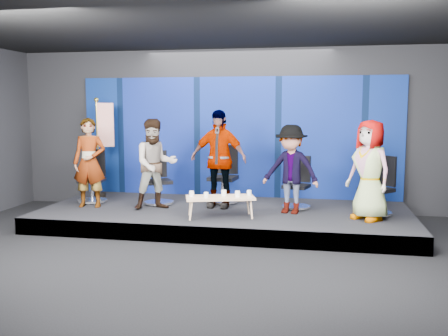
{
  "coord_description": "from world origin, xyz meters",
  "views": [
    {
      "loc": [
        1.79,
        -6.78,
        2.25
      ],
      "look_at": [
        0.01,
        2.4,
        1.11
      ],
      "focal_mm": 40.0,
      "sensor_mm": 36.0,
      "label": 1
    }
  ],
  "objects_px": {
    "chair_b": "(158,187)",
    "mug_d": "(238,194)",
    "chair_e": "(378,195)",
    "mug_b": "(206,195)",
    "panelist_a": "(89,163)",
    "chair_d": "(297,191)",
    "coffee_table": "(220,198)",
    "mug_c": "(224,193)",
    "panelist_c": "(218,159)",
    "panelist_d": "(291,169)",
    "panelist_e": "(370,170)",
    "flag_stand": "(103,145)",
    "chair_a": "(93,185)",
    "chair_c": "(224,184)",
    "mug_a": "(192,194)",
    "panelist_b": "(155,164)",
    "mug_e": "(249,193)"
  },
  "relations": [
    {
      "from": "panelist_b",
      "to": "chair_c",
      "type": "xyz_separation_m",
      "value": [
        1.15,
        0.92,
        -0.48
      ]
    },
    {
      "from": "panelist_d",
      "to": "mug_b",
      "type": "height_order",
      "value": "panelist_d"
    },
    {
      "from": "mug_a",
      "to": "chair_e",
      "type": "bearing_deg",
      "value": 14.61
    },
    {
      "from": "flag_stand",
      "to": "chair_e",
      "type": "bearing_deg",
      "value": -33.52
    },
    {
      "from": "panelist_c",
      "to": "coffee_table",
      "type": "distance_m",
      "value": 1.1
    },
    {
      "from": "panelist_b",
      "to": "coffee_table",
      "type": "height_order",
      "value": "panelist_b"
    },
    {
      "from": "chair_c",
      "to": "flag_stand",
      "type": "xyz_separation_m",
      "value": [
        -2.7,
        0.13,
        0.76
      ]
    },
    {
      "from": "coffee_table",
      "to": "chair_d",
      "type": "bearing_deg",
      "value": 39.79
    },
    {
      "from": "panelist_c",
      "to": "mug_b",
      "type": "relative_size",
      "value": 20.37
    },
    {
      "from": "coffee_table",
      "to": "mug_d",
      "type": "bearing_deg",
      "value": 5.65
    },
    {
      "from": "chair_d",
      "to": "mug_a",
      "type": "height_order",
      "value": "chair_d"
    },
    {
      "from": "chair_d",
      "to": "chair_e",
      "type": "xyz_separation_m",
      "value": [
        1.48,
        -0.32,
        0.02
      ]
    },
    {
      "from": "panelist_c",
      "to": "panelist_e",
      "type": "height_order",
      "value": "panelist_c"
    },
    {
      "from": "mug_b",
      "to": "panelist_a",
      "type": "bearing_deg",
      "value": 167.27
    },
    {
      "from": "mug_a",
      "to": "mug_b",
      "type": "bearing_deg",
      "value": -6.48
    },
    {
      "from": "chair_d",
      "to": "mug_a",
      "type": "bearing_deg",
      "value": -131.7
    },
    {
      "from": "panelist_b",
      "to": "chair_e",
      "type": "distance_m",
      "value": 4.18
    },
    {
      "from": "chair_b",
      "to": "mug_c",
      "type": "distance_m",
      "value": 1.77
    },
    {
      "from": "chair_c",
      "to": "panelist_e",
      "type": "height_order",
      "value": "panelist_e"
    },
    {
      "from": "panelist_b",
      "to": "chair_c",
      "type": "relative_size",
      "value": 1.48
    },
    {
      "from": "panelist_b",
      "to": "mug_a",
      "type": "distance_m",
      "value": 1.12
    },
    {
      "from": "chair_a",
      "to": "panelist_c",
      "type": "height_order",
      "value": "panelist_c"
    },
    {
      "from": "chair_b",
      "to": "mug_d",
      "type": "bearing_deg",
      "value": -58.19
    },
    {
      "from": "mug_b",
      "to": "flag_stand",
      "type": "relative_size",
      "value": 0.04
    },
    {
      "from": "panelist_d",
      "to": "flag_stand",
      "type": "height_order",
      "value": "flag_stand"
    },
    {
      "from": "panelist_c",
      "to": "panelist_d",
      "type": "xyz_separation_m",
      "value": [
        1.42,
        -0.3,
        -0.13
      ]
    },
    {
      "from": "chair_a",
      "to": "mug_c",
      "type": "height_order",
      "value": "chair_a"
    },
    {
      "from": "panelist_b",
      "to": "chair_b",
      "type": "bearing_deg",
      "value": 72.8
    },
    {
      "from": "mug_a",
      "to": "mug_c",
      "type": "distance_m",
      "value": 0.58
    },
    {
      "from": "panelist_a",
      "to": "mug_a",
      "type": "height_order",
      "value": "panelist_a"
    },
    {
      "from": "mug_b",
      "to": "mug_e",
      "type": "xyz_separation_m",
      "value": [
        0.72,
        0.33,
        0.0
      ]
    },
    {
      "from": "panelist_a",
      "to": "chair_b",
      "type": "bearing_deg",
      "value": 14.67
    },
    {
      "from": "panelist_c",
      "to": "flag_stand",
      "type": "distance_m",
      "value": 2.77
    },
    {
      "from": "chair_d",
      "to": "coffee_table",
      "type": "distance_m",
      "value": 1.7
    },
    {
      "from": "panelist_a",
      "to": "chair_d",
      "type": "distance_m",
      "value": 4.08
    },
    {
      "from": "panelist_b",
      "to": "panelist_d",
      "type": "height_order",
      "value": "panelist_b"
    },
    {
      "from": "chair_d",
      "to": "panelist_c",
      "type": "bearing_deg",
      "value": -157.33
    },
    {
      "from": "panelist_d",
      "to": "mug_c",
      "type": "bearing_deg",
      "value": -141.04
    },
    {
      "from": "panelist_c",
      "to": "mug_c",
      "type": "bearing_deg",
      "value": -65.59
    },
    {
      "from": "coffee_table",
      "to": "mug_c",
      "type": "distance_m",
      "value": 0.13
    },
    {
      "from": "chair_a",
      "to": "mug_a",
      "type": "bearing_deg",
      "value": -31.95
    },
    {
      "from": "chair_d",
      "to": "panelist_e",
      "type": "height_order",
      "value": "panelist_e"
    },
    {
      "from": "chair_e",
      "to": "mug_c",
      "type": "height_order",
      "value": "chair_e"
    },
    {
      "from": "chair_e",
      "to": "mug_b",
      "type": "distance_m",
      "value": 3.14
    },
    {
      "from": "panelist_e",
      "to": "mug_c",
      "type": "distance_m",
      "value": 2.57
    },
    {
      "from": "panelist_a",
      "to": "chair_b",
      "type": "xyz_separation_m",
      "value": [
        1.22,
        0.54,
        -0.52
      ]
    },
    {
      "from": "coffee_table",
      "to": "flag_stand",
      "type": "height_order",
      "value": "flag_stand"
    },
    {
      "from": "panelist_a",
      "to": "mug_b",
      "type": "xyz_separation_m",
      "value": [
        2.46,
        -0.56,
        -0.46
      ]
    },
    {
      "from": "chair_e",
      "to": "mug_b",
      "type": "relative_size",
      "value": 11.48
    },
    {
      "from": "panelist_e",
      "to": "flag_stand",
      "type": "height_order",
      "value": "flag_stand"
    }
  ]
}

